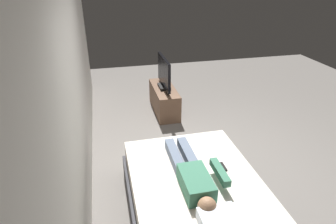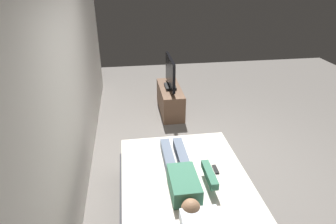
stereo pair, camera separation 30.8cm
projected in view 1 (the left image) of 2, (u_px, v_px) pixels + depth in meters
ground_plane at (212, 170)px, 4.07m from camera, size 10.00×10.00×0.00m
back_wall at (74, 76)px, 3.44m from camera, size 6.40×0.10×2.80m
bed at (197, 202)px, 3.16m from camera, size 2.00×1.44×0.54m
person at (193, 175)px, 3.01m from camera, size 1.26×0.46×0.18m
remote at (223, 167)px, 3.26m from camera, size 0.15×0.04×0.02m
tv_stand at (164, 100)px, 5.62m from camera, size 1.10×0.40×0.50m
tv at (164, 74)px, 5.38m from camera, size 0.88×0.20×0.59m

